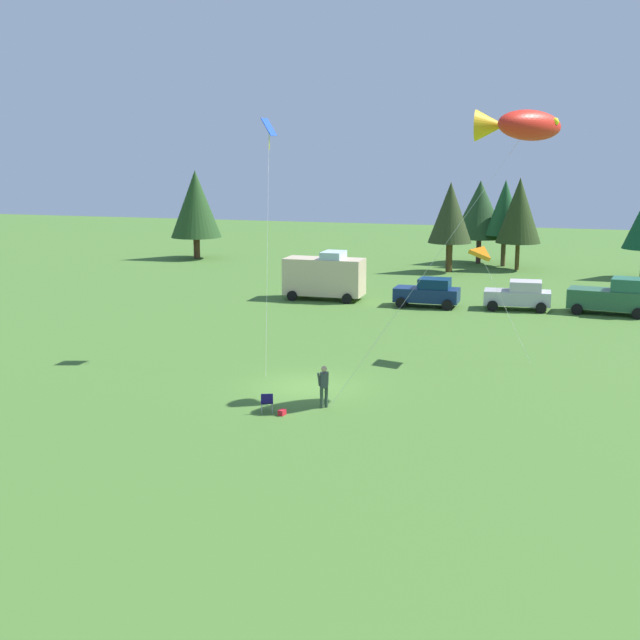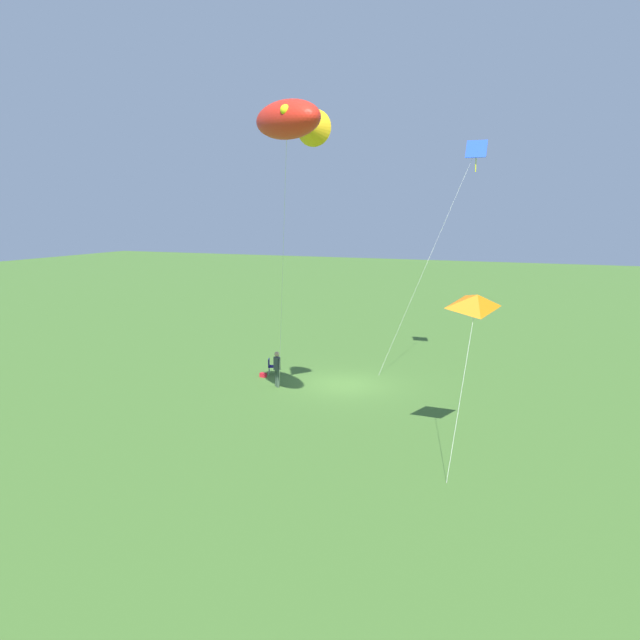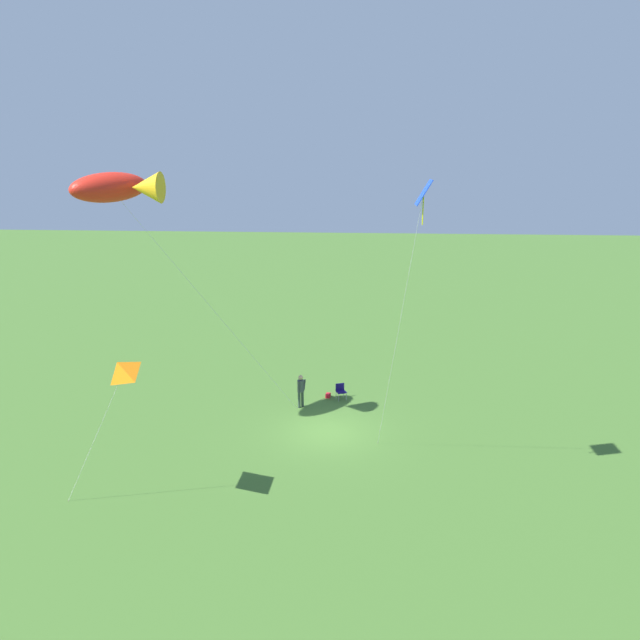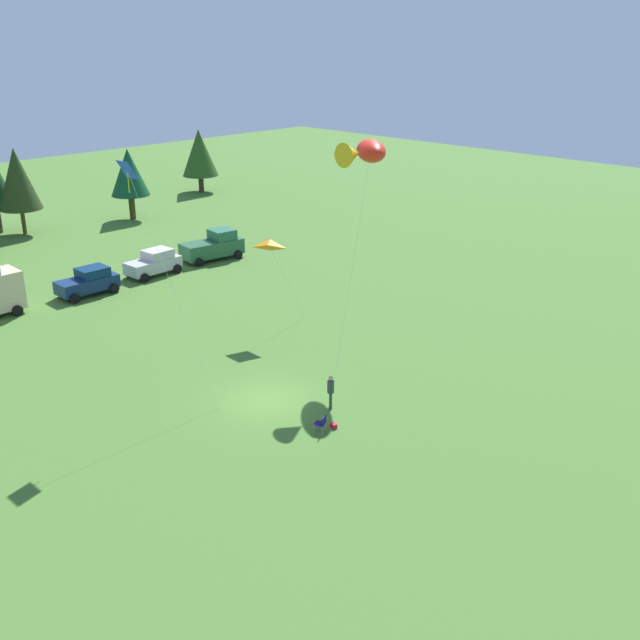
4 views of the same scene
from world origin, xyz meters
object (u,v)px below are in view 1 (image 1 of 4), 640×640
person_kite_flyer (324,383)px  folding_chair (267,401)px  truck_green_flatbed (613,297)px  car_navy_hatch (428,292)px  backpack_on_grass (282,412)px  van_camper_beige (325,276)px  kite_diamond_blue (269,134)px  kite_delta_orange (484,252)px  kite_large_fish (520,125)px  car_silver_compact (519,295)px

person_kite_flyer → folding_chair: bearing=77.3°
truck_green_flatbed → folding_chair: bearing=-110.5°
folding_chair → car_navy_hatch: (2.31, 25.14, 0.46)m
backpack_on_grass → van_camper_beige: 26.69m
folding_chair → kite_diamond_blue: size_ratio=0.07×
backpack_on_grass → truck_green_flatbed: size_ratio=0.06×
folding_chair → truck_green_flatbed: bearing=-50.3°
kite_diamond_blue → kite_delta_orange: bearing=10.7°
person_kite_flyer → kite_delta_orange: 12.17m
van_camper_beige → kite_large_fish: bearing=-54.8°
backpack_on_grass → van_camper_beige: size_ratio=0.06×
car_navy_hatch → car_silver_compact: 5.83m
person_kite_flyer → kite_delta_orange: bearing=-73.7°
van_camper_beige → car_navy_hatch: bearing=-5.4°
folding_chair → backpack_on_grass: (0.68, -0.13, -0.38)m
person_kite_flyer → truck_green_flatbed: 27.16m
backpack_on_grass → car_navy_hatch: 25.34m
person_kite_flyer → kite_delta_orange: kite_delta_orange is taller
van_camper_beige → car_navy_hatch: (7.31, -0.76, -0.69)m
car_navy_hatch → kite_delta_orange: (4.90, -13.73, 4.45)m
person_kite_flyer → truck_green_flatbed: (11.85, 24.44, 0.08)m
van_camper_beige → person_kite_flyer: bearing=-73.5°
van_camper_beige → kite_diamond_blue: (1.87, -16.46, 9.36)m
car_silver_compact → truck_green_flatbed: truck_green_flatbed is taller
car_navy_hatch → kite_delta_orange: bearing=-70.0°
person_kite_flyer → truck_green_flatbed: size_ratio=0.33×
car_navy_hatch → kite_delta_orange: 15.25m
person_kite_flyer → kite_diamond_blue: 13.85m
car_navy_hatch → kite_large_fish: (6.75, -19.62, 10.34)m
van_camper_beige → kite_delta_orange: kite_delta_orange is taller
van_camper_beige → car_silver_compact: bearing=-0.3°
car_silver_compact → truck_green_flatbed: bearing=-2.3°
backpack_on_grass → van_camper_beige: van_camper_beige is taller
truck_green_flatbed → kite_large_fish: bearing=-95.5°
person_kite_flyer → kite_diamond_blue: (-5.12, 8.12, 9.98)m
car_navy_hatch → van_camper_beige: bearing=174.4°
car_silver_compact → kite_diamond_blue: 22.18m
van_camper_beige → car_silver_compact: (13.11, -0.20, -0.69)m
folding_chair → car_silver_compact: 26.96m
backpack_on_grass → truck_green_flatbed: 29.07m
car_silver_compact → kite_large_fish: size_ratio=0.36×
backpack_on_grass → kite_diamond_blue: size_ratio=0.03×
person_kite_flyer → truck_green_flatbed: truck_green_flatbed is taller
car_navy_hatch → car_silver_compact: (5.80, 0.57, 0.00)m
truck_green_flatbed → car_silver_compact: bearing=-171.6°
van_camper_beige → car_silver_compact: 13.13m
van_camper_beige → car_navy_hatch: 7.39m
kite_large_fish → kite_delta_orange: 8.53m
van_camper_beige → backpack_on_grass: bearing=-77.1°
car_navy_hatch → truck_green_flatbed: bearing=3.5°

